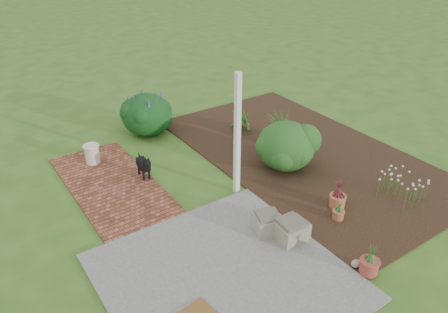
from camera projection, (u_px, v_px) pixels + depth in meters
ground at (227, 198)px, 8.62m from camera, size 80.00×80.00×0.00m
concrete_patio at (225, 276)px, 6.73m from camera, size 3.50×3.50×0.04m
brick_path at (112, 184)px, 9.04m from camera, size 1.60×3.50×0.04m
garden_bed at (303, 154)px, 10.21m from camera, size 4.00×7.00×0.03m
veranda_post at (237, 136)px, 8.24m from camera, size 0.10×0.10×2.50m
stone_trough_near at (295, 229)px, 7.51m from camera, size 0.40×0.40×0.27m
stone_trough_mid at (290, 231)px, 7.43m from camera, size 0.51×0.51×0.32m
stone_trough_far at (267, 223)px, 7.62m from camera, size 0.57×0.57×0.30m
black_dog at (144, 165)px, 9.09m from camera, size 0.21×0.60×0.52m
cream_ceramic_urn at (92, 154)px, 9.69m from camera, size 0.42×0.42×0.42m
evergreen_shrub at (286, 145)px, 9.41m from camera, size 1.66×1.66×1.07m
agapanthus_clump_back at (279, 125)px, 10.46m from camera, size 1.29×1.29×0.93m
agapanthus_clump_front at (241, 118)px, 11.12m from camera, size 0.86×0.86×0.69m
pink_flower_patch at (402, 186)px, 8.47m from camera, size 1.00×1.00×0.55m
terracotta_pot_bronze at (337, 201)px, 8.29m from camera, size 0.37×0.37×0.24m
terracotta_pot_small_left at (338, 214)px, 7.97m from camera, size 0.25×0.25×0.17m
terracotta_pot_small_right at (369, 266)px, 6.74m from camera, size 0.38×0.38×0.24m
purple_flowering_bush at (147, 113)px, 10.96m from camera, size 1.48×1.48×1.07m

